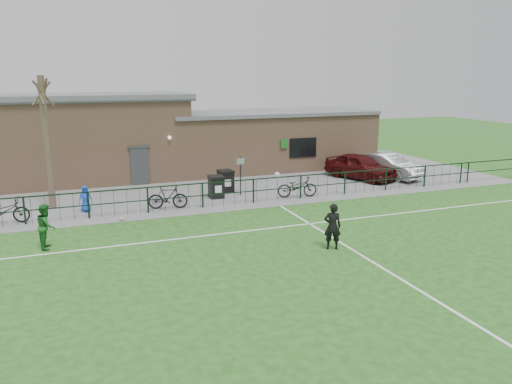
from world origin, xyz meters
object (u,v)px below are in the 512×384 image
object	(u,v)px
wheelie_bin_left	(216,188)
ball_ground	(122,219)
bare_tree	(47,143)
wheelie_bin_right	(226,182)
bicycle_c	(4,211)
bicycle_e	(297,187)
spectator_child	(85,199)
car_maroon	(360,166)
sign_post	(240,176)
bicycle_d	(168,197)
outfield_player	(46,226)
car_silver	(387,166)

from	to	relation	value
wheelie_bin_left	ball_ground	xyz separation A→B (m)	(-4.87, -2.49, -0.43)
bare_tree	wheelie_bin_right	xyz separation A→B (m)	(8.48, 0.29, -2.46)
bicycle_c	wheelie_bin_right	bearing A→B (deg)	-67.17
bicycle_e	spectator_child	xyz separation A→B (m)	(-10.04, 0.86, 0.07)
wheelie_bin_right	car_maroon	world-z (taller)	car_maroon
wheelie_bin_left	bare_tree	bearing A→B (deg)	175.67
bicycle_e	ball_ground	world-z (taller)	bicycle_e
wheelie_bin_right	wheelie_bin_left	bearing A→B (deg)	-130.38
wheelie_bin_right	car_maroon	size ratio (longest dim) A/B	0.24
wheelie_bin_right	ball_ground	world-z (taller)	wheelie_bin_right
wheelie_bin_left	spectator_child	xyz separation A→B (m)	(-6.21, -0.48, 0.09)
sign_post	bicycle_c	world-z (taller)	sign_post
wheelie_bin_left	bicycle_d	distance (m)	2.94
bicycle_c	spectator_child	bearing A→B (deg)	-67.97
bare_tree	outfield_player	xyz separation A→B (m)	(-0.06, -5.82, -2.19)
wheelie_bin_right	sign_post	world-z (taller)	sign_post
outfield_player	ball_ground	distance (m)	3.81
wheelie_bin_left	wheelie_bin_right	xyz separation A→B (m)	(0.85, 1.15, 0.01)
spectator_child	ball_ground	distance (m)	2.47
sign_post	outfield_player	bearing A→B (deg)	-150.97
bare_tree	sign_post	xyz separation A→B (m)	(8.92, -0.84, -1.98)
car_maroon	bicycle_d	bearing A→B (deg)	172.54
bicycle_c	spectator_child	distance (m)	3.29
bicycle_c	wheelie_bin_left	bearing A→B (deg)	-72.84
car_maroon	wheelie_bin_right	bearing A→B (deg)	161.71
car_silver	spectator_child	xyz separation A→B (m)	(-17.14, -1.67, -0.12)
car_maroon	outfield_player	xyz separation A→B (m)	(-16.89, -6.39, 0.04)
bare_tree	wheelie_bin_left	world-z (taller)	bare_tree
wheelie_bin_left	bicycle_d	bearing A→B (deg)	-152.72
car_silver	ball_ground	size ratio (longest dim) A/B	21.45
bicycle_c	ball_ground	size ratio (longest dim) A/B	10.01
bicycle_e	spectator_child	distance (m)	10.08
wheelie_bin_right	bicycle_c	bearing A→B (deg)	-171.21
car_silver	ball_ground	bearing A→B (deg)	175.98
spectator_child	outfield_player	distance (m)	4.73
bicycle_e	wheelie_bin_left	bearing A→B (deg)	82.20
wheelie_bin_left	sign_post	distance (m)	1.38
sign_post	bicycle_c	xyz separation A→B (m)	(-10.73, -1.17, -0.47)
car_silver	bicycle_c	size ratio (longest dim) A/B	2.14
spectator_child	wheelie_bin_left	bearing A→B (deg)	-0.71
bare_tree	spectator_child	distance (m)	3.08
car_maroon	bicycle_d	distance (m)	12.16
outfield_player	ball_ground	bearing A→B (deg)	-45.34
wheelie_bin_right	bicycle_e	distance (m)	3.88
car_silver	outfield_player	xyz separation A→B (m)	(-18.62, -6.15, 0.07)
bare_tree	car_silver	distance (m)	18.69
bare_tree	car_silver	size ratio (longest dim) A/B	1.39
bare_tree	spectator_child	bearing A→B (deg)	-43.42
sign_post	car_maroon	distance (m)	8.04
bare_tree	car_maroon	world-z (taller)	bare_tree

